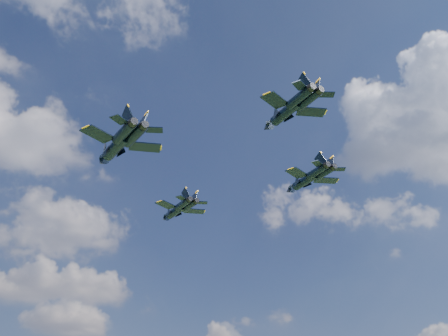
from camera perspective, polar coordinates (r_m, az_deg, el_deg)
jet_lead at (r=112.37m, az=-4.99°, el=-4.40°), size 10.70×13.88×3.30m
jet_left at (r=90.90m, az=-11.00°, el=2.07°), size 13.31×17.26×4.10m
jet_right at (r=108.07m, az=8.12°, el=-1.32°), size 11.68×14.94×3.58m
jet_slot at (r=85.52m, az=6.15°, el=5.58°), size 11.33×14.49×3.47m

